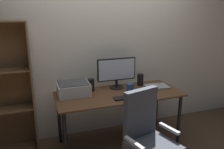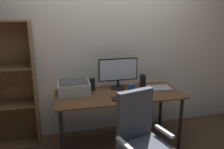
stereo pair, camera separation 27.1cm
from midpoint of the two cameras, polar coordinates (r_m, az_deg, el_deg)
ground_plane at (r=3.26m, az=4.12°, el=-17.11°), size 12.00×12.00×0.00m
back_wall at (r=3.28m, az=1.76°, el=7.50°), size 6.40×0.10×2.60m
desk at (r=2.96m, az=4.36°, el=-6.34°), size 1.63×0.70×0.74m
monitor at (r=3.06m, az=4.10°, el=0.80°), size 0.54×0.20×0.42m
keyboard at (r=2.75m, az=5.87°, el=-6.07°), size 0.29×0.12×0.02m
mouse at (r=2.81m, az=9.59°, el=-5.56°), size 0.08×0.11×0.03m
coffee_mug at (r=2.99m, az=7.32°, el=-3.44°), size 0.10×0.09×0.10m
laptop at (r=3.19m, az=14.26°, el=-3.38°), size 0.34×0.26×0.02m
speaker_left at (r=3.01m, az=-2.47°, el=-2.54°), size 0.06×0.07×0.17m
speaker_right at (r=3.22m, az=10.21°, el=-1.55°), size 0.06×0.07×0.17m
printer at (r=2.93m, az=-7.09°, el=-3.27°), size 0.40×0.34×0.16m
office_chair at (r=2.41m, az=10.87°, el=-17.37°), size 0.57×0.56×1.01m
bookshelf at (r=3.15m, az=-22.99°, el=-3.12°), size 0.67×0.28×1.67m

